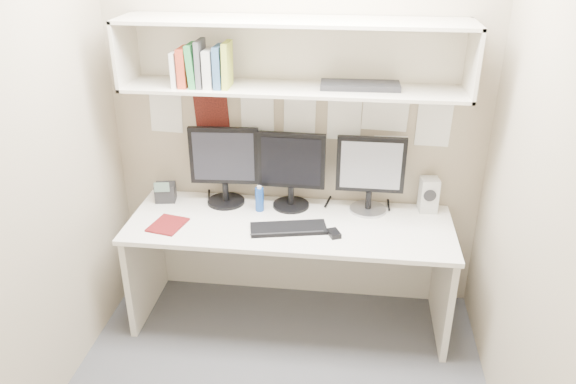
# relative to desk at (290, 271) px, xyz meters

# --- Properties ---
(wall_back) EXTENTS (2.40, 0.02, 2.60)m
(wall_back) POSITION_rel_desk_xyz_m (0.00, 0.35, 0.93)
(wall_back) COLOR tan
(wall_back) RESTS_ON ground
(wall_front) EXTENTS (2.40, 0.02, 2.60)m
(wall_front) POSITION_rel_desk_xyz_m (0.00, -1.65, 0.93)
(wall_front) COLOR tan
(wall_front) RESTS_ON ground
(wall_left) EXTENTS (0.02, 2.00, 2.60)m
(wall_left) POSITION_rel_desk_xyz_m (-1.20, -0.65, 0.93)
(wall_left) COLOR tan
(wall_left) RESTS_ON ground
(wall_right) EXTENTS (0.02, 2.00, 2.60)m
(wall_right) POSITION_rel_desk_xyz_m (1.20, -0.65, 0.93)
(wall_right) COLOR tan
(wall_right) RESTS_ON ground
(desk) EXTENTS (2.00, 0.70, 0.73)m
(desk) POSITION_rel_desk_xyz_m (0.00, 0.00, 0.00)
(desk) COLOR white
(desk) RESTS_ON floor
(overhead_hutch) EXTENTS (2.00, 0.38, 0.40)m
(overhead_hutch) POSITION_rel_desk_xyz_m (0.00, 0.21, 1.35)
(overhead_hutch) COLOR beige
(overhead_hutch) RESTS_ON wall_back
(pinned_papers) EXTENTS (1.92, 0.01, 0.48)m
(pinned_papers) POSITION_rel_desk_xyz_m (0.00, 0.34, 0.88)
(pinned_papers) COLOR white
(pinned_papers) RESTS_ON wall_back
(monitor_left) EXTENTS (0.45, 0.24, 0.52)m
(monitor_left) POSITION_rel_desk_xyz_m (-0.45, 0.22, 0.64)
(monitor_left) COLOR black
(monitor_left) RESTS_ON desk
(monitor_center) EXTENTS (0.43, 0.24, 0.50)m
(monitor_center) POSITION_rel_desk_xyz_m (-0.02, 0.22, 0.63)
(monitor_center) COLOR black
(monitor_center) RESTS_ON desk
(monitor_right) EXTENTS (0.43, 0.23, 0.50)m
(monitor_right) POSITION_rel_desk_xyz_m (0.48, 0.22, 0.63)
(monitor_right) COLOR #A5A5AA
(monitor_right) RESTS_ON desk
(keyboard) EXTENTS (0.48, 0.26, 0.02)m
(keyboard) POSITION_rel_desk_xyz_m (0.00, -0.10, 0.37)
(keyboard) COLOR black
(keyboard) RESTS_ON desk
(mouse) EXTENTS (0.09, 0.11, 0.03)m
(mouse) POSITION_rel_desk_xyz_m (0.28, -0.14, 0.38)
(mouse) COLOR black
(mouse) RESTS_ON desk
(speaker) EXTENTS (0.12, 0.13, 0.22)m
(speaker) POSITION_rel_desk_xyz_m (0.86, 0.26, 0.48)
(speaker) COLOR #B7B7B3
(speaker) RESTS_ON desk
(blue_bottle) EXTENTS (0.06, 0.06, 0.17)m
(blue_bottle) POSITION_rel_desk_xyz_m (-0.21, 0.13, 0.45)
(blue_bottle) COLOR navy
(blue_bottle) RESTS_ON desk
(maroon_notebook) EXTENTS (0.23, 0.26, 0.01)m
(maroon_notebook) POSITION_rel_desk_xyz_m (-0.74, -0.14, 0.37)
(maroon_notebook) COLOR #5F1012
(maroon_notebook) RESTS_ON desk
(desk_phone) EXTENTS (0.15, 0.14, 0.16)m
(desk_phone) POSITION_rel_desk_xyz_m (-0.85, 0.19, 0.43)
(desk_phone) COLOR black
(desk_phone) RESTS_ON desk
(book_stack) EXTENTS (0.33, 0.16, 0.27)m
(book_stack) POSITION_rel_desk_xyz_m (-0.52, 0.10, 1.29)
(book_stack) COLOR silver
(book_stack) RESTS_ON overhead_hutch
(hutch_tray) EXTENTS (0.46, 0.19, 0.03)m
(hutch_tray) POSITION_rel_desk_xyz_m (0.39, 0.17, 1.19)
(hutch_tray) COLOR black
(hutch_tray) RESTS_ON overhead_hutch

